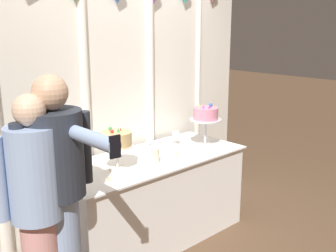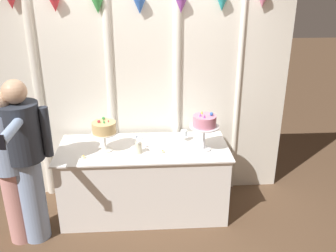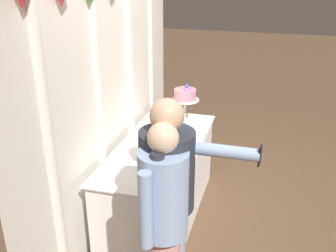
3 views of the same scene
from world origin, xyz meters
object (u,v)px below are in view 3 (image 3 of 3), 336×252
object	(u,v)px
tealight_far_left	(164,177)
tealight_near_left	(179,137)
cake_table	(161,181)
guest_girl_blue_dress	(165,223)
wine_glass	(161,118)
guest_man_pink_jacket	(167,205)
flower_vase	(172,142)
cake_display_nearleft	(152,138)
cake_display_nearright	(185,96)

from	to	relation	value
tealight_far_left	tealight_near_left	world-z (taller)	tealight_far_left
cake_table	guest_girl_blue_dress	world-z (taller)	guest_girl_blue_dress
wine_glass	guest_man_pink_jacket	world-z (taller)	guest_man_pink_jacket
guest_girl_blue_dress	cake_table	bearing A→B (deg)	18.09
wine_glass	flower_vase	world-z (taller)	flower_vase
cake_display_nearleft	cake_display_nearright	world-z (taller)	cake_display_nearright
flower_vase	guest_girl_blue_dress	xyz separation A→B (m)	(-1.20, -0.28, -0.00)
tealight_far_left	guest_man_pink_jacket	xyz separation A→B (m)	(-0.51, -0.17, 0.10)
cake_table	guest_man_pink_jacket	bearing A→B (deg)	-160.90
tealight_far_left	tealight_near_left	bearing A→B (deg)	5.54
cake_display_nearright	tealight_near_left	bearing A→B (deg)	-174.30
cake_table	wine_glass	xyz separation A→B (m)	(0.45, 0.13, 0.49)
cake_table	wine_glass	distance (m)	0.68
tealight_near_left	guest_girl_blue_dress	bearing A→B (deg)	-169.28
cake_table	cake_display_nearright	distance (m)	0.95
guest_man_pink_jacket	cake_display_nearright	bearing A→B (deg)	9.54
flower_vase	tealight_near_left	world-z (taller)	flower_vase
cake_table	guest_girl_blue_dress	xyz separation A→B (m)	(-1.25, -0.41, 0.47)
guest_man_pink_jacket	flower_vase	bearing A→B (deg)	13.66
flower_vase	guest_man_pink_jacket	xyz separation A→B (m)	(-1.06, -0.26, 0.03)
cake_table	flower_vase	xyz separation A→B (m)	(-0.05, -0.13, 0.47)
cake_display_nearright	guest_man_pink_jacket	bearing A→B (deg)	-170.46
tealight_far_left	guest_girl_blue_dress	distance (m)	0.68
tealight_far_left	cake_table	bearing A→B (deg)	19.47
cake_display_nearleft	tealight_near_left	world-z (taller)	cake_display_nearleft
tealight_near_left	guest_girl_blue_dress	xyz separation A→B (m)	(-1.45, -0.27, 0.06)
guest_man_pink_jacket	guest_girl_blue_dress	distance (m)	0.15
cake_display_nearleft	guest_girl_blue_dress	world-z (taller)	guest_girl_blue_dress
flower_vase	guest_man_pink_jacket	world-z (taller)	guest_man_pink_jacket
cake_display_nearright	tealight_far_left	world-z (taller)	cake_display_nearright
cake_display_nearright	tealight_far_left	xyz separation A→B (m)	(-1.23, -0.12, -0.29)
wine_glass	guest_man_pink_jacket	distance (m)	1.63
tealight_near_left	guest_girl_blue_dress	size ratio (longest dim) A/B	0.03
cake_display_nearleft	tealight_far_left	distance (m)	0.35
cake_table	tealight_near_left	world-z (taller)	tealight_near_left
cake_display_nearright	flower_vase	bearing A→B (deg)	-177.05
cake_display_nearleft	flower_vase	xyz separation A→B (m)	(0.34, -0.07, -0.18)
tealight_near_left	guest_girl_blue_dress	world-z (taller)	guest_girl_blue_dress
wine_glass	tealight_near_left	distance (m)	0.37
tealight_near_left	guest_man_pink_jacket	xyz separation A→B (m)	(-1.31, -0.25, 0.10)
wine_glass	guest_man_pink_jacket	xyz separation A→B (m)	(-1.55, -0.51, 0.01)
cake_display_nearright	tealight_near_left	size ratio (longest dim) A/B	8.85
flower_vase	tealight_far_left	xyz separation A→B (m)	(-0.55, -0.09, -0.06)
cake_table	tealight_far_left	bearing A→B (deg)	-160.53
wine_glass	tealight_far_left	world-z (taller)	wine_glass
tealight_far_left	cake_display_nearright	bearing A→B (deg)	5.59
wine_glass	flower_vase	size ratio (longest dim) A/B	0.68
cake_table	guest_girl_blue_dress	distance (m)	1.40
cake_display_nearleft	cake_table	bearing A→B (deg)	7.40
cake_display_nearright	guest_girl_blue_dress	size ratio (longest dim) A/B	0.27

